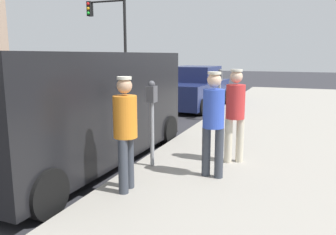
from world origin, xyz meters
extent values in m
plane|color=#2D2D33|center=(0.00, 0.00, 0.00)|extent=(80.00, 80.00, 0.00)
cube|color=#9E998E|center=(3.50, 0.00, 0.07)|extent=(5.00, 32.00, 0.15)
cylinder|color=gray|center=(1.35, -0.20, 0.72)|extent=(0.07, 0.07, 1.15)
cube|color=#4C4C51|center=(1.35, -0.20, 1.44)|extent=(0.14, 0.18, 0.28)
sphere|color=#47474C|center=(1.35, -0.20, 1.61)|extent=(0.12, 0.12, 0.12)
cylinder|color=gray|center=(1.35, 5.10, 0.72)|extent=(0.07, 0.07, 1.15)
cube|color=#4C4C51|center=(1.35, 5.10, 1.44)|extent=(0.14, 0.18, 0.28)
sphere|color=#47474C|center=(1.35, 5.10, 1.61)|extent=(0.12, 0.12, 0.12)
cylinder|color=#383D47|center=(2.59, -0.35, 0.56)|extent=(0.14, 0.14, 0.82)
cylinder|color=#383D47|center=(2.37, -0.32, 0.56)|extent=(0.14, 0.14, 0.82)
cylinder|color=blue|center=(2.48, -0.34, 1.27)|extent=(0.34, 0.34, 0.61)
sphere|color=beige|center=(2.48, -0.34, 1.72)|extent=(0.22, 0.22, 0.22)
cylinder|color=silver|center=(2.48, -0.34, 1.83)|extent=(0.21, 0.21, 0.04)
cylinder|color=#383D47|center=(1.46, -1.46, 0.55)|extent=(0.14, 0.14, 0.80)
cylinder|color=#383D47|center=(1.44, -1.24, 0.55)|extent=(0.14, 0.14, 0.80)
cylinder|color=orange|center=(1.45, -1.35, 1.25)|extent=(0.34, 0.34, 0.60)
sphere|color=tan|center=(1.45, -1.35, 1.68)|extent=(0.22, 0.22, 0.22)
cylinder|color=silver|center=(1.45, -1.35, 1.79)|extent=(0.21, 0.21, 0.04)
cylinder|color=beige|center=(2.75, 0.61, 0.56)|extent=(0.14, 0.14, 0.82)
cylinder|color=beige|center=(2.56, 0.50, 0.56)|extent=(0.14, 0.14, 0.82)
cylinder|color=red|center=(2.66, 0.56, 1.28)|extent=(0.34, 0.34, 0.61)
sphere|color=beige|center=(2.66, 0.56, 1.72)|extent=(0.22, 0.22, 0.22)
cylinder|color=silver|center=(2.66, 0.56, 1.84)|extent=(0.21, 0.21, 0.04)
cube|color=black|center=(-0.15, -0.18, 1.17)|extent=(2.12, 5.24, 1.96)
cylinder|color=black|center=(0.75, -2.25, 0.34)|extent=(0.24, 0.68, 0.68)
cylinder|color=black|center=(0.85, 1.85, 0.34)|extent=(0.24, 0.68, 0.68)
cylinder|color=black|center=(-1.05, 1.90, 0.34)|extent=(0.24, 0.68, 0.68)
cube|color=navy|center=(-0.25, 7.53, 0.61)|extent=(2.00, 4.47, 0.89)
cube|color=navy|center=(-0.24, 7.75, 1.35)|extent=(1.68, 2.04, 0.60)
cylinder|color=black|center=(0.55, 5.85, 0.30)|extent=(0.24, 0.61, 0.60)
cylinder|color=black|center=(-1.17, 5.92, 0.30)|extent=(0.24, 0.61, 0.60)
cylinder|color=black|center=(0.68, 9.14, 0.30)|extent=(0.24, 0.61, 0.60)
cylinder|color=black|center=(-1.04, 9.21, 0.30)|extent=(0.24, 0.61, 0.60)
cylinder|color=black|center=(-5.43, 11.51, 2.60)|extent=(0.16, 0.16, 5.20)
cylinder|color=black|center=(-6.63, 11.51, 5.00)|extent=(2.40, 0.10, 0.10)
cube|color=black|center=(-7.63, 11.51, 4.65)|extent=(0.24, 0.32, 0.80)
sphere|color=red|center=(-7.63, 11.34, 4.90)|extent=(0.17, 0.17, 0.17)
sphere|color=yellow|center=(-7.63, 11.34, 4.65)|extent=(0.17, 0.17, 0.17)
sphere|color=green|center=(-7.63, 11.34, 4.40)|extent=(0.17, 0.17, 0.17)
camera|label=1|loc=(3.72, -5.54, 2.11)|focal=36.44mm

